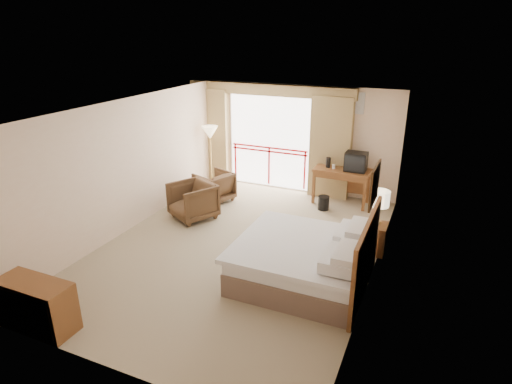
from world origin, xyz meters
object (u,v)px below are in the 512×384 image
at_px(bed, 306,260).
at_px(dresser, 37,305).
at_px(nightstand, 375,238).
at_px(desk, 342,176).
at_px(tv, 356,162).
at_px(armchair_near, 194,218).
at_px(side_table, 202,189).
at_px(table_lamp, 380,199).
at_px(wastebasket, 324,203).
at_px(armchair_far, 215,200).
at_px(floor_lamp, 210,135).

bearing_deg(bed, dresser, -138.91).
height_order(nightstand, desk, desk).
bearing_deg(tv, armchair_near, -142.71).
relative_size(desk, side_table, 2.24).
bearing_deg(nightstand, armchair_near, -179.96).
height_order(table_lamp, wastebasket, table_lamp).
xyz_separation_m(bed, wastebasket, (-0.51, 3.05, -0.21)).
xyz_separation_m(bed, tv, (0.05, 3.61, 0.70)).
bearing_deg(armchair_far, tv, 129.10).
xyz_separation_m(bed, armchair_near, (-3.05, 1.43, -0.38)).
bearing_deg(dresser, tv, 66.26).
bearing_deg(nightstand, floor_lamp, 156.33).
bearing_deg(floor_lamp, table_lamp, -22.77).
bearing_deg(nightstand, desk, 117.17).
height_order(nightstand, armchair_far, nightstand).
distance_m(desk, armchair_far, 3.16).
relative_size(bed, armchair_far, 2.66).
bearing_deg(armchair_near, bed, 3.15).
relative_size(side_table, dresser, 0.53).
bearing_deg(tv, desk, 170.15).
height_order(bed, desk, bed).
distance_m(tv, wastebasket, 1.21).
bearing_deg(side_table, bed, -33.59).
bearing_deg(armchair_near, nightstand, 28.73).
relative_size(nightstand, armchair_near, 0.63).
bearing_deg(armchair_near, desk, 66.89).
bearing_deg(bed, armchair_near, 154.84).
bearing_deg(side_table, nightstand, -9.43).
bearing_deg(floor_lamp, armchair_far, -57.44).
bearing_deg(desk, tv, -12.11).
relative_size(table_lamp, armchair_near, 0.70).
distance_m(wastebasket, dresser, 6.28).
bearing_deg(nightstand, tv, 111.30).
distance_m(table_lamp, tv, 2.26).
distance_m(nightstand, wastebasket, 2.14).
height_order(nightstand, side_table, side_table).
height_order(tv, floor_lamp, floor_lamp).
bearing_deg(tv, table_lamp, -65.56).
relative_size(wastebasket, floor_lamp, 0.20).
bearing_deg(armchair_near, table_lamp, 29.45).
distance_m(nightstand, floor_lamp, 5.14).
distance_m(bed, floor_lamp, 5.16).
height_order(bed, armchair_far, bed).
xyz_separation_m(bed, desk, (-0.25, 3.67, 0.29)).
relative_size(tv, armchair_far, 0.62).
distance_m(bed, armchair_far, 4.03).
xyz_separation_m(tv, side_table, (-3.29, -1.46, -0.68)).
xyz_separation_m(table_lamp, tv, (-0.85, 2.10, 0.02)).
bearing_deg(nightstand, armchair_far, 164.81).
bearing_deg(wastebasket, nightstand, -48.27).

